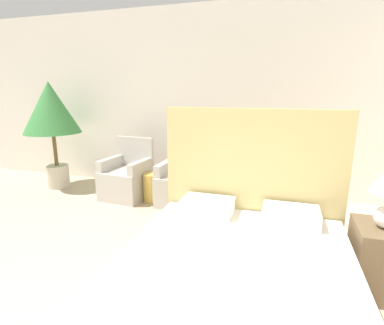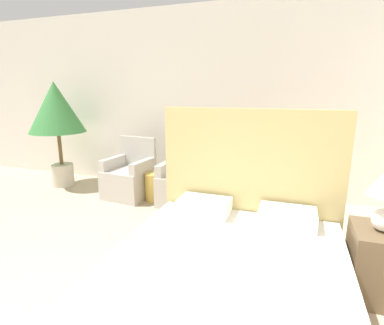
% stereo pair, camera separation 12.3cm
% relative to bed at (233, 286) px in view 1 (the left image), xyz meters
% --- Properties ---
extents(wall_back, '(10.00, 0.06, 2.90)m').
position_rel_bed_xyz_m(wall_back, '(-0.99, 2.88, 1.16)').
color(wall_back, silver).
rests_on(wall_back, ground_plane).
extents(bed, '(1.70, 2.15, 1.46)m').
position_rel_bed_xyz_m(bed, '(0.00, 0.00, 0.00)').
color(bed, '#4C4238').
rests_on(bed, ground_plane).
extents(armchair_near_window_left, '(0.70, 0.69, 0.91)m').
position_rel_bed_xyz_m(armchair_near_window_left, '(-2.00, 2.09, -0.00)').
color(armchair_near_window_left, '#B7B2A8').
rests_on(armchair_near_window_left, ground_plane).
extents(armchair_near_window_right, '(0.66, 0.65, 0.91)m').
position_rel_bed_xyz_m(armchair_near_window_right, '(-1.09, 2.09, -0.00)').
color(armchair_near_window_right, '#B7B2A8').
rests_on(armchair_near_window_right, ground_plane).
extents(potted_palm, '(0.91, 0.91, 1.77)m').
position_rel_bed_xyz_m(potted_palm, '(-3.39, 2.20, 0.98)').
color(potted_palm, beige).
rests_on(potted_palm, ground_plane).
extents(nightstand, '(0.44, 0.48, 0.57)m').
position_rel_bed_xyz_m(nightstand, '(1.10, 0.69, -0.00)').
color(nightstand, brown).
rests_on(nightstand, ground_plane).
extents(side_table, '(0.30, 0.30, 0.42)m').
position_rel_bed_xyz_m(side_table, '(-1.54, 2.07, -0.08)').
color(side_table, gold).
rests_on(side_table, ground_plane).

